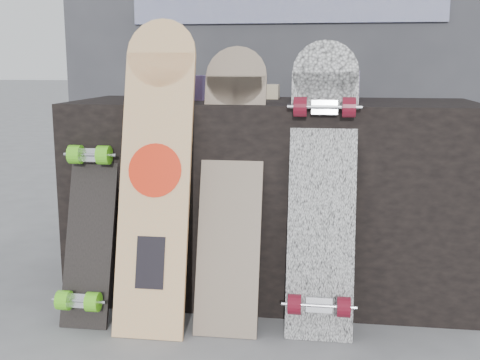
% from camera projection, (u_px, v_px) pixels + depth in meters
% --- Properties ---
extents(ground, '(60.00, 60.00, 0.00)m').
position_uv_depth(ground, '(258.00, 342.00, 2.09)').
color(ground, slate).
rests_on(ground, ground).
extents(vendor_table, '(1.60, 0.60, 0.80)m').
position_uv_depth(vendor_table, '(272.00, 198.00, 2.50)').
color(vendor_table, black).
rests_on(vendor_table, ground).
extents(booth, '(2.40, 0.22, 2.20)m').
position_uv_depth(booth, '(288.00, 34.00, 3.19)').
color(booth, '#35353B').
rests_on(booth, ground).
extents(merch_box_purple, '(0.18, 0.12, 0.10)m').
position_uv_depth(merch_box_purple, '(184.00, 88.00, 2.49)').
color(merch_box_purple, '#5A356E').
rests_on(merch_box_purple, vendor_table).
extents(merch_box_small, '(0.14, 0.14, 0.12)m').
position_uv_depth(merch_box_small, '(341.00, 86.00, 2.44)').
color(merch_box_small, '#5A356E').
rests_on(merch_box_small, vendor_table).
extents(merch_box_flat, '(0.22, 0.10, 0.06)m').
position_uv_depth(merch_box_flat, '(253.00, 91.00, 2.58)').
color(merch_box_flat, '#D1B78C').
rests_on(merch_box_flat, vendor_table).
extents(longboard_geisha, '(0.26, 0.33, 1.11)m').
position_uv_depth(longboard_geisha, '(156.00, 166.00, 2.15)').
color(longboard_geisha, '#CCB88A').
rests_on(longboard_geisha, ground).
extents(longboard_celtic, '(0.23, 0.34, 1.02)m').
position_uv_depth(longboard_celtic, '(232.00, 178.00, 2.18)').
color(longboard_celtic, '#D1B18F').
rests_on(longboard_celtic, ground).
extents(longboard_cascadia, '(0.24, 0.32, 1.03)m').
position_uv_depth(longboard_cascadia, '(322.00, 185.00, 2.10)').
color(longboard_cascadia, white).
rests_on(longboard_cascadia, ground).
extents(skateboard_dark, '(0.18, 0.33, 0.79)m').
position_uv_depth(skateboard_dark, '(90.00, 215.00, 2.22)').
color(skateboard_dark, black).
rests_on(skateboard_dark, ground).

